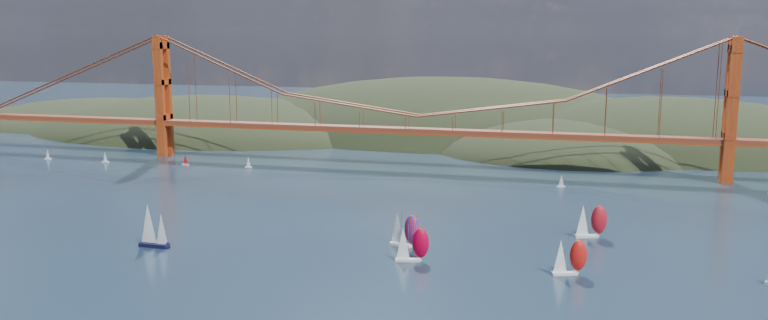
{
  "coord_description": "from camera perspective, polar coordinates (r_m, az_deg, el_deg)",
  "views": [
    {
      "loc": [
        67.04,
        -124.44,
        56.85
      ],
      "look_at": [
        9.18,
        90.0,
        18.62
      ],
      "focal_mm": 35.0,
      "sensor_mm": 36.0,
      "label": 1
    }
  ],
  "objects": [
    {
      "name": "racer_rwb",
      "position": [
        200.46,
        1.54,
        -5.28
      ],
      "size": [
        9.08,
        5.5,
        10.16
      ],
      "rotation": [
        0.0,
        0.0,
        -0.3
      ],
      "color": "white",
      "rests_on": "ground"
    },
    {
      "name": "distant_boat_1",
      "position": [
        350.72,
        -20.48,
        0.21
      ],
      "size": [
        3.0,
        2.0,
        4.7
      ],
      "color": "silver",
      "rests_on": "ground"
    },
    {
      "name": "distant_boat_3",
      "position": [
        320.71,
        -10.29,
        -0.17
      ],
      "size": [
        3.0,
        2.0,
        4.7
      ],
      "color": "silver",
      "rests_on": "ground"
    },
    {
      "name": "racer_3",
      "position": [
        216.86,
        15.46,
        -4.46
      ],
      "size": [
        9.21,
        5.85,
        10.29
      ],
      "rotation": [
        0.0,
        0.0,
        0.34
      ],
      "color": "white",
      "rests_on": "ground"
    },
    {
      "name": "distant_boat_2",
      "position": [
        333.41,
        -14.9,
        0.04
      ],
      "size": [
        3.0,
        2.0,
        4.7
      ],
      "color": "silver",
      "rests_on": "ground"
    },
    {
      "name": "racer_1",
      "position": [
        182.99,
        13.92,
        -7.14
      ],
      "size": [
        8.59,
        5.53,
        9.6
      ],
      "rotation": [
        0.0,
        0.0,
        0.35
      ],
      "color": "white",
      "rests_on": "ground"
    },
    {
      "name": "headlands",
      "position": [
        409.24,
        11.79,
        -0.19
      ],
      "size": [
        725.0,
        225.0,
        96.0
      ],
      "color": "black",
      "rests_on": "ground"
    },
    {
      "name": "bridge",
      "position": [
        313.08,
        2.37,
        5.25
      ],
      "size": [
        552.0,
        12.0,
        55.0
      ],
      "color": "maroon",
      "rests_on": "ground"
    },
    {
      "name": "sloop_navy",
      "position": [
        209.18,
        -17.25,
        -4.83
      ],
      "size": [
        8.38,
        4.79,
        12.98
      ],
      "rotation": [
        0.0,
        0.0,
        -0.03
      ],
      "color": "black",
      "rests_on": "ground"
    },
    {
      "name": "racer_0",
      "position": [
        187.88,
        2.1,
        -6.39
      ],
      "size": [
        8.65,
        4.62,
        9.7
      ],
      "rotation": [
        0.0,
        0.0,
        0.21
      ],
      "color": "silver",
      "rests_on": "ground"
    },
    {
      "name": "distant_boat_0",
      "position": [
        369.24,
        -24.25,
        0.42
      ],
      "size": [
        3.0,
        2.0,
        4.7
      ],
      "color": "silver",
      "rests_on": "ground"
    },
    {
      "name": "distant_boat_8",
      "position": [
        283.65,
        13.36,
        -1.57
      ],
      "size": [
        3.0,
        2.0,
        4.7
      ],
      "color": "silver",
      "rests_on": "ground"
    }
  ]
}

